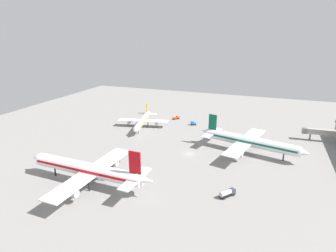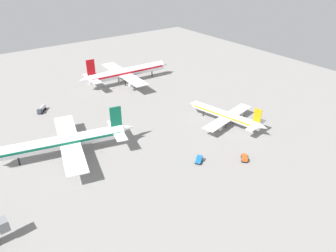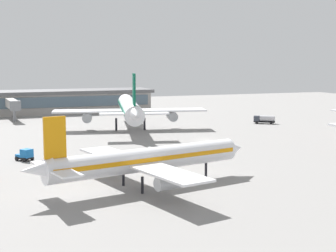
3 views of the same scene
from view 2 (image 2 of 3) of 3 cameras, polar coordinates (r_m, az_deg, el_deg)
ground at (r=140.16m, az=-9.31°, el=0.52°), size 288.00×288.00×0.00m
airplane_at_gate at (r=137.88m, az=10.39°, el=1.92°), size 38.31×31.18×11.77m
airplane_taxiing at (r=119.94m, az=-18.14°, el=-2.68°), size 42.62×52.30×16.09m
airplane_distant at (r=182.14m, az=-7.54°, el=9.57°), size 44.33×55.34×16.85m
fuel_truck at (r=158.98m, az=-21.83°, el=2.84°), size 6.12×5.40×2.50m
baggage_tug at (r=113.32m, az=5.62°, el=-6.03°), size 3.55×3.75×2.30m
pushback_tractor at (r=117.12m, az=13.63°, el=-5.64°), size 4.47×4.44×1.90m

